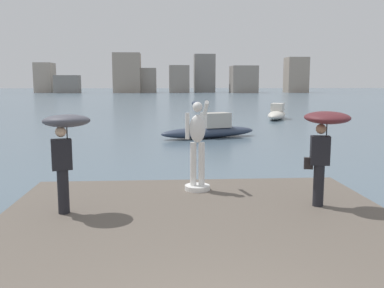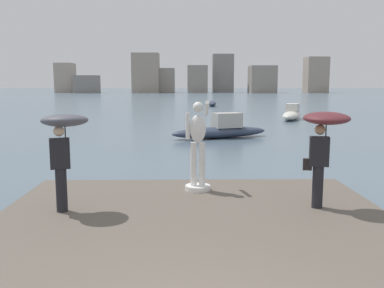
{
  "view_description": "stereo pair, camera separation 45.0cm",
  "coord_description": "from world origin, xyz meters",
  "px_view_note": "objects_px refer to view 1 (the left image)",
  "views": [
    {
      "loc": [
        -0.64,
        -3.58,
        2.96
      ],
      "look_at": [
        0.0,
        6.09,
        1.55
      ],
      "focal_mm": 39.42,
      "sensor_mm": 36.0,
      "label": 1
    },
    {
      "loc": [
        -0.19,
        -3.6,
        2.96
      ],
      "look_at": [
        0.0,
        6.09,
        1.55
      ],
      "focal_mm": 39.42,
      "sensor_mm": 36.0,
      "label": 2
    }
  ],
  "objects_px": {
    "boat_mid": "(277,114)",
    "onlooker_right": "(324,133)",
    "statue_white_figure": "(197,149)",
    "boat_far": "(196,104)",
    "onlooker_left": "(65,137)",
    "boat_leftward": "(210,130)"
  },
  "relations": [
    {
      "from": "boat_mid",
      "to": "onlooker_right",
      "type": "bearing_deg",
      "value": -103.12
    },
    {
      "from": "statue_white_figure",
      "to": "boat_far",
      "type": "xyz_separation_m",
      "value": [
        3.31,
        44.3,
        -1.06
      ]
    },
    {
      "from": "statue_white_figure",
      "to": "onlooker_right",
      "type": "relative_size",
      "value": 1.08
    },
    {
      "from": "statue_white_figure",
      "to": "boat_mid",
      "type": "distance_m",
      "value": 25.6
    },
    {
      "from": "statue_white_figure",
      "to": "onlooker_right",
      "type": "distance_m",
      "value": 2.96
    },
    {
      "from": "boat_far",
      "to": "onlooker_right",
      "type": "bearing_deg",
      "value": -91.01
    },
    {
      "from": "statue_white_figure",
      "to": "onlooker_left",
      "type": "bearing_deg",
      "value": -149.3
    },
    {
      "from": "boat_leftward",
      "to": "onlooker_right",
      "type": "bearing_deg",
      "value": -86.85
    },
    {
      "from": "statue_white_figure",
      "to": "boat_far",
      "type": "relative_size",
      "value": 0.65
    },
    {
      "from": "onlooker_left",
      "to": "onlooker_right",
      "type": "xyz_separation_m",
      "value": [
        5.21,
        0.12,
        0.01
      ]
    },
    {
      "from": "onlooker_left",
      "to": "boat_leftward",
      "type": "bearing_deg",
      "value": 72.89
    },
    {
      "from": "onlooker_left",
      "to": "onlooker_right",
      "type": "bearing_deg",
      "value": 1.28
    },
    {
      "from": "onlooker_left",
      "to": "boat_far",
      "type": "relative_size",
      "value": 0.6
    },
    {
      "from": "onlooker_left",
      "to": "boat_mid",
      "type": "xyz_separation_m",
      "value": [
        11.18,
        25.75,
        -1.46
      ]
    },
    {
      "from": "statue_white_figure",
      "to": "boat_mid",
      "type": "xyz_separation_m",
      "value": [
        8.47,
        24.14,
        -0.93
      ]
    },
    {
      "from": "statue_white_figure",
      "to": "onlooker_left",
      "type": "height_order",
      "value": "statue_white_figure"
    },
    {
      "from": "onlooker_left",
      "to": "boat_mid",
      "type": "height_order",
      "value": "onlooker_left"
    },
    {
      "from": "boat_leftward",
      "to": "boat_mid",
      "type": "bearing_deg",
      "value": 59.29
    },
    {
      "from": "boat_mid",
      "to": "boat_leftward",
      "type": "distance_m",
      "value": 13.23
    },
    {
      "from": "onlooker_left",
      "to": "boat_far",
      "type": "xyz_separation_m",
      "value": [
        6.02,
        45.91,
        -1.59
      ]
    },
    {
      "from": "statue_white_figure",
      "to": "onlooker_right",
      "type": "bearing_deg",
      "value": -30.87
    },
    {
      "from": "onlooker_right",
      "to": "onlooker_left",
      "type": "bearing_deg",
      "value": -178.72
    }
  ]
}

